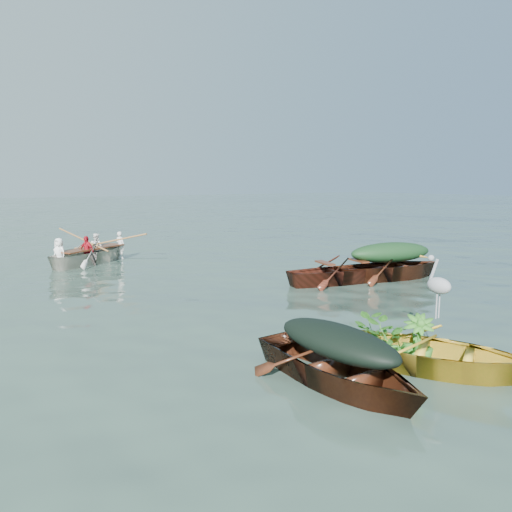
{
  "coord_description": "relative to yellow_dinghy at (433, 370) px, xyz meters",
  "views": [
    {
      "loc": [
        -6.5,
        -7.54,
        2.57
      ],
      "look_at": [
        0.67,
        3.87,
        0.5
      ],
      "focal_mm": 35.0,
      "sensor_mm": 36.0,
      "label": 1
    }
  ],
  "objects": [
    {
      "name": "rowers",
      "position": [
        -1.69,
        11.34,
        0.86
      ],
      "size": [
        3.01,
        2.4,
        0.76
      ],
      "primitive_type": "imported",
      "rotation": [
        0.0,
        0.0,
        2.11
      ],
      "color": "silver",
      "rests_on": "rowed_boat"
    },
    {
      "name": "open_wooden_boat",
      "position": [
        2.85,
        5.04,
        0.0
      ],
      "size": [
        4.13,
        1.92,
        0.9
      ],
      "primitive_type": "imported",
      "rotation": [
        0.0,
        0.0,
        1.39
      ],
      "color": "#501F14",
      "rests_on": "ground"
    },
    {
      "name": "rowed_boat",
      "position": [
        -1.69,
        11.34,
        0.0
      ],
      "size": [
        4.13,
        3.13,
        0.96
      ],
      "primitive_type": "imported",
      "rotation": [
        0.0,
        0.0,
        2.11
      ],
      "color": "silver",
      "rests_on": "ground"
    },
    {
      "name": "dark_tarp_cover",
      "position": [
        -1.45,
        0.32,
        0.63
      ],
      "size": [
        0.84,
        1.96,
        0.4
      ],
      "primitive_type": "ellipsoid",
      "rotation": [
        0.0,
        0.0,
        0.07
      ],
      "color": "black",
      "rests_on": "dark_covered_boat"
    },
    {
      "name": "thwart_benches",
      "position": [
        2.85,
        5.04,
        0.47
      ],
      "size": [
        2.09,
        1.08,
        0.04
      ],
      "primitive_type": null,
      "rotation": [
        0.0,
        0.0,
        1.39
      ],
      "color": "#4A2011",
      "rests_on": "open_wooden_boat"
    },
    {
      "name": "yellow_dinghy",
      "position": [
        0.0,
        0.0,
        0.0
      ],
      "size": [
        2.92,
        3.59,
        0.9
      ],
      "primitive_type": "imported",
      "rotation": [
        0.0,
        0.0,
        0.53
      ],
      "color": "gold",
      "rests_on": "ground"
    },
    {
      "name": "oars",
      "position": [
        -1.69,
        11.34,
        0.51
      ],
      "size": [
        1.84,
        2.54,
        0.06
      ],
      "primitive_type": null,
      "rotation": [
        0.0,
        0.0,
        2.11
      ],
      "color": "brown",
      "rests_on": "rowed_boat"
    },
    {
      "name": "dinghy_weeds",
      "position": [
        -0.26,
        0.49,
        0.75
      ],
      "size": [
        1.06,
        1.13,
        0.6
      ],
      "primitive_type": "imported",
      "rotation": [
        0.0,
        0.0,
        0.53
      ],
      "color": "#1F6A1B",
      "rests_on": "yellow_dinghy"
    },
    {
      "name": "ground",
      "position": [
        1.02,
        3.34,
        0.0
      ],
      "size": [
        140.0,
        140.0,
        0.0
      ],
      "primitive_type": "plane",
      "color": "#395044",
      "rests_on": "ground"
    },
    {
      "name": "dark_covered_boat",
      "position": [
        -1.45,
        0.32,
        0.0
      ],
      "size": [
        1.53,
        3.56,
        0.85
      ],
      "primitive_type": "imported",
      "rotation": [
        0.0,
        0.0,
        0.07
      ],
      "color": "#421F0F",
      "rests_on": "ground"
    },
    {
      "name": "heron",
      "position": [
        0.45,
        0.32,
        0.91
      ],
      "size": [
        0.44,
        0.49,
        0.92
      ],
      "primitive_type": null,
      "rotation": [
        0.0,
        0.0,
        0.53
      ],
      "color": "#A0A2A9",
      "rests_on": "yellow_dinghy"
    },
    {
      "name": "green_tarp_cover",
      "position": [
        4.24,
        4.73,
        0.74
      ],
      "size": [
        2.41,
        1.2,
        0.52
      ],
      "primitive_type": "ellipsoid",
      "rotation": [
        0.0,
        0.0,
        1.35
      ],
      "color": "#143217",
      "rests_on": "green_tarp_boat"
    },
    {
      "name": "green_tarp_boat",
      "position": [
        4.24,
        4.73,
        0.0
      ],
      "size": [
        4.38,
        2.17,
        0.97
      ],
      "primitive_type": "imported",
      "rotation": [
        0.0,
        0.0,
        1.35
      ],
      "color": "#4C2511",
      "rests_on": "ground"
    }
  ]
}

